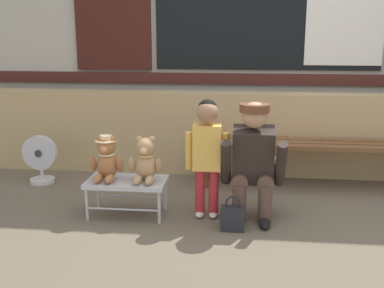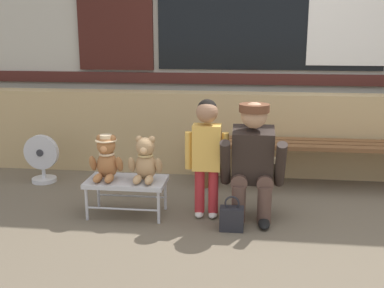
% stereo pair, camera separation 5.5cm
% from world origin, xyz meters
% --- Properties ---
extents(ground_plane, '(60.00, 60.00, 0.00)m').
position_xyz_m(ground_plane, '(0.00, 0.00, 0.00)').
color(ground_plane, brown).
extents(brick_low_wall, '(7.95, 0.25, 0.85)m').
position_xyz_m(brick_low_wall, '(0.00, 1.43, 0.42)').
color(brick_low_wall, tan).
rests_on(brick_low_wall, ground).
extents(wooden_bench_long, '(2.10, 0.40, 0.44)m').
position_xyz_m(wooden_bench_long, '(0.38, 1.06, 0.37)').
color(wooden_bench_long, brown).
rests_on(wooden_bench_long, ground).
extents(small_display_bench, '(0.64, 0.36, 0.30)m').
position_xyz_m(small_display_bench, '(-1.16, 0.16, 0.27)').
color(small_display_bench, '#BCBCC1').
rests_on(small_display_bench, ground).
extents(teddy_bear_with_hat, '(0.28, 0.27, 0.36)m').
position_xyz_m(teddy_bear_with_hat, '(-1.32, 0.16, 0.47)').
color(teddy_bear_with_hat, '#A86B3D').
rests_on(teddy_bear_with_hat, small_display_bench).
extents(teddy_bear_plain, '(0.28, 0.26, 0.36)m').
position_xyz_m(teddy_bear_plain, '(-1.00, 0.16, 0.46)').
color(teddy_bear_plain, tan).
rests_on(teddy_bear_plain, small_display_bench).
extents(child_standing, '(0.35, 0.18, 0.96)m').
position_xyz_m(child_standing, '(-0.51, 0.19, 0.59)').
color(child_standing, '#B7282D').
rests_on(child_standing, ground).
extents(adult_crouching, '(0.50, 0.49, 0.95)m').
position_xyz_m(adult_crouching, '(-0.14, 0.19, 0.48)').
color(adult_crouching, brown).
rests_on(adult_crouching, ground).
extents(handbag_on_ground, '(0.18, 0.11, 0.27)m').
position_xyz_m(handbag_on_ground, '(-0.30, -0.05, 0.10)').
color(handbag_on_ground, '#232328').
rests_on(handbag_on_ground, ground).
extents(floor_fan, '(0.34, 0.24, 0.48)m').
position_xyz_m(floor_fan, '(-2.20, 0.88, 0.24)').
color(floor_fan, silver).
rests_on(floor_fan, ground).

